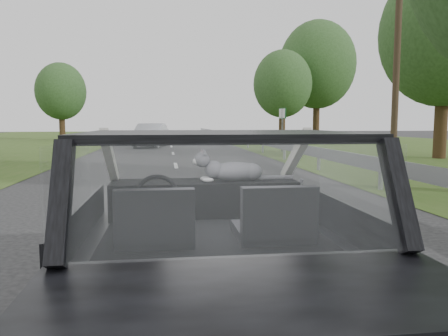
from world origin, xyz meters
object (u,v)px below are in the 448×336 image
object	(u,v)px
highway_sign	(282,130)
utility_pole	(397,63)
subject_car	(212,229)
cat	(235,170)
other_car	(150,135)

from	to	relation	value
highway_sign	utility_pole	distance (m)	7.55
subject_car	highway_sign	bearing A→B (deg)	73.35
subject_car	cat	world-z (taller)	subject_car
cat	utility_pole	world-z (taller)	utility_pole
subject_car	other_car	distance (m)	23.83
other_car	cat	bearing A→B (deg)	-75.79
subject_car	other_car	xyz separation A→B (m)	(-1.27, 23.80, -0.01)
subject_car	cat	bearing A→B (deg)	65.67
subject_car	cat	distance (m)	0.73
other_car	highway_sign	bearing A→B (deg)	-27.19
cat	other_car	bearing A→B (deg)	86.33
subject_car	other_car	world-z (taller)	subject_car
cat	utility_pole	bearing A→B (deg)	48.41
cat	utility_pole	distance (m)	13.82
cat	highway_sign	bearing A→B (deg)	66.18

